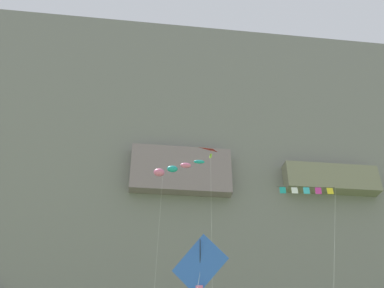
% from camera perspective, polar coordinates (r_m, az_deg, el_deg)
% --- Properties ---
extents(cliff_face, '(180.00, 30.97, 61.52)m').
position_cam_1_polar(cliff_face, '(74.22, -2.64, -9.84)').
color(cliff_face, slate).
rests_on(cliff_face, ground).
extents(kite_banner_high_center, '(5.43, 4.22, 19.84)m').
position_cam_1_polar(kite_banner_high_center, '(38.61, 14.92, -6.70)').
color(kite_banner_high_center, black).
rests_on(kite_banner_high_center, ground).
extents(kite_delta_far_left, '(1.99, 3.55, 25.88)m').
position_cam_1_polar(kite_delta_far_left, '(44.00, 2.74, -1.88)').
color(kite_delta_far_left, red).
rests_on(kite_delta_far_left, ground).
extents(kite_diamond_mid_center, '(3.06, 4.52, 10.08)m').
position_cam_1_polar(kite_diamond_mid_center, '(19.92, 1.04, -15.94)').
color(kite_diamond_mid_center, blue).
rests_on(kite_diamond_mid_center, ground).
extents(kite_windsock_upper_left, '(5.05, 2.32, 23.99)m').
position_cam_1_polar(kite_windsock_upper_left, '(42.23, -2.74, -3.36)').
color(kite_windsock_upper_left, pink).
rests_on(kite_windsock_upper_left, ground).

